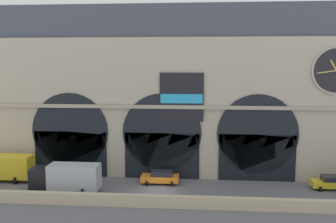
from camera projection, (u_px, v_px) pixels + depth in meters
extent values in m
plane|color=slate|center=(157.00, 192.00, 41.49)|extent=(200.00, 200.00, 0.00)
cube|color=#BCAD8C|center=(152.00, 201.00, 37.11)|extent=(90.00, 0.70, 1.20)
cube|color=#B2A891|center=(164.00, 107.00, 47.80)|extent=(47.98, 5.02, 17.11)
cube|color=#424751|center=(164.00, 22.00, 46.73)|extent=(47.98, 4.42, 3.98)
cube|color=black|center=(71.00, 154.00, 46.97)|extent=(9.10, 0.20, 5.67)
cylinder|color=black|center=(70.00, 131.00, 46.60)|extent=(9.58, 0.20, 9.58)
cube|color=black|center=(162.00, 156.00, 46.02)|extent=(9.10, 0.20, 5.67)
cylinder|color=black|center=(162.00, 133.00, 45.65)|extent=(9.58, 0.20, 9.58)
cube|color=black|center=(257.00, 158.00, 45.06)|extent=(9.10, 0.20, 5.67)
cylinder|color=black|center=(258.00, 134.00, 44.69)|extent=(9.58, 0.20, 9.58)
cylinder|color=#B2A891|center=(336.00, 70.00, 42.90)|extent=(5.43, 0.25, 5.43)
cylinder|color=black|center=(336.00, 71.00, 42.78)|extent=(5.03, 0.06, 5.03)
cube|color=gold|center=(334.00, 65.00, 42.67)|extent=(0.86, 0.04, 1.26)
cube|color=gold|center=(327.00, 72.00, 42.81)|extent=(2.13, 0.04, 0.42)
cube|color=black|center=(182.00, 97.00, 44.76)|extent=(5.21, 0.12, 5.77)
cube|color=#26A5D8|center=(182.00, 99.00, 44.70)|extent=(5.00, 0.04, 1.09)
cube|color=#A49A85|center=(162.00, 107.00, 45.13)|extent=(47.98, 0.50, 0.44)
cube|color=gold|center=(9.00, 166.00, 45.16)|extent=(5.50, 2.30, 2.70)
cylinder|color=black|center=(16.00, 180.00, 44.21)|extent=(0.28, 0.84, 0.84)
cylinder|color=black|center=(24.00, 175.00, 46.26)|extent=(0.28, 0.84, 0.84)
cube|color=black|center=(41.00, 178.00, 41.49)|extent=(2.00, 2.30, 2.30)
cube|color=#ADB2B7|center=(74.00, 177.00, 41.15)|extent=(5.50, 2.30, 2.70)
cylinder|color=black|center=(37.00, 191.00, 40.63)|extent=(0.28, 0.84, 0.84)
cylinder|color=black|center=(45.00, 185.00, 42.67)|extent=(0.28, 0.84, 0.84)
cylinder|color=black|center=(83.00, 192.00, 40.20)|extent=(0.28, 0.84, 0.84)
cylinder|color=black|center=(89.00, 186.00, 42.25)|extent=(0.28, 0.84, 0.84)
cube|color=orange|center=(160.00, 178.00, 44.23)|extent=(4.40, 1.80, 0.70)
cube|color=black|center=(162.00, 173.00, 44.13)|extent=(2.46, 1.62, 0.55)
cylinder|color=black|center=(147.00, 183.00, 43.60)|extent=(0.28, 0.60, 0.60)
cylinder|color=black|center=(149.00, 179.00, 45.20)|extent=(0.28, 0.60, 0.60)
cylinder|color=black|center=(172.00, 184.00, 43.36)|extent=(0.28, 0.60, 0.60)
cylinder|color=black|center=(173.00, 179.00, 44.96)|extent=(0.28, 0.60, 0.60)
cube|color=gold|center=(331.00, 184.00, 42.28)|extent=(4.40, 1.80, 0.70)
cube|color=black|center=(333.00, 178.00, 42.19)|extent=(2.46, 1.62, 0.55)
cylinder|color=black|center=(320.00, 189.00, 41.65)|extent=(0.28, 0.60, 0.60)
cylinder|color=black|center=(315.00, 184.00, 43.25)|extent=(0.28, 0.60, 0.60)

